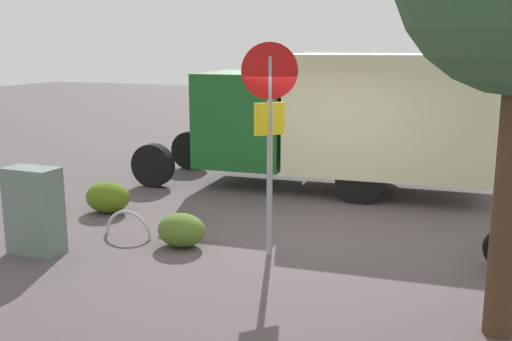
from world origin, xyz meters
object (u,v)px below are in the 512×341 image
at_px(stop_sign, 270,116).
at_px(bike_rack_hoop, 128,236).
at_px(utility_cabinet, 34,211).
at_px(box_truck_near, 339,114).

relative_size(stop_sign, bike_rack_hoop, 3.48).
height_order(utility_cabinet, bike_rack_hoop, utility_cabinet).
relative_size(box_truck_near, utility_cabinet, 5.79).
bearing_deg(stop_sign, box_truck_near, -89.10).
xyz_separation_m(stop_sign, utility_cabinet, (3.12, 1.13, -1.35)).
height_order(stop_sign, utility_cabinet, stop_sign).
bearing_deg(bike_rack_hoop, utility_cabinet, 54.30).
height_order(box_truck_near, utility_cabinet, box_truck_near).
bearing_deg(box_truck_near, utility_cabinet, 56.65).
relative_size(box_truck_near, stop_sign, 2.43).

